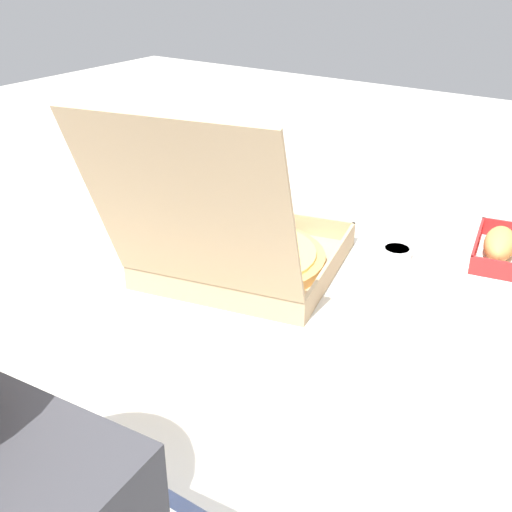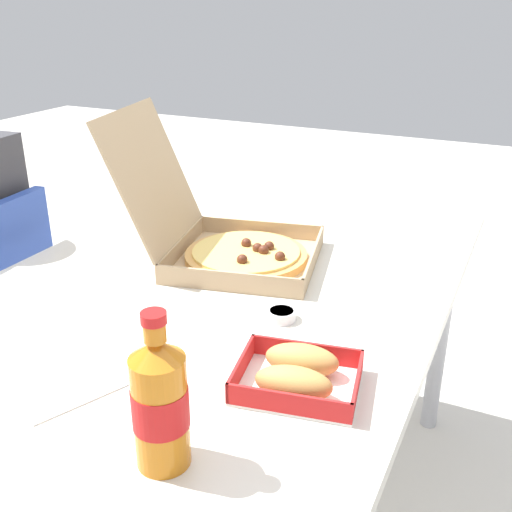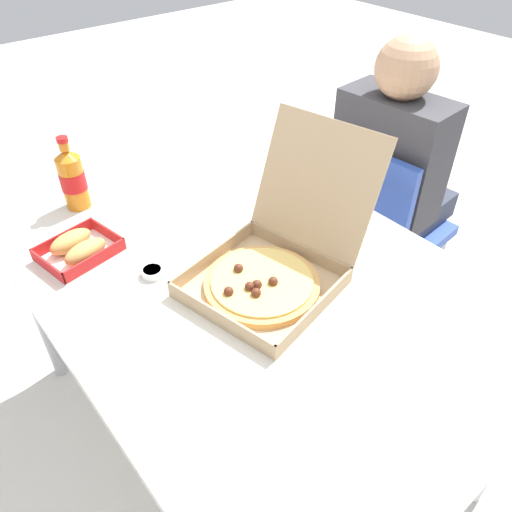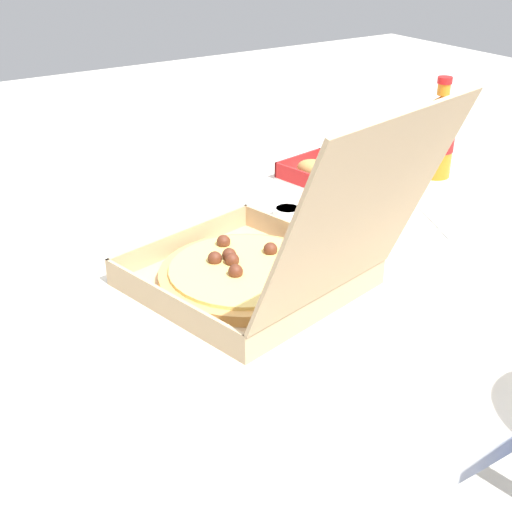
{
  "view_description": "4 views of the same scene",
  "coord_description": "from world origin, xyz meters",
  "px_view_note": "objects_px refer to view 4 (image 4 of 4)",
  "views": [
    {
      "loc": [
        -0.49,
        0.82,
        1.26
      ],
      "look_at": [
        0.06,
        0.01,
        0.76
      ],
      "focal_mm": 43.58,
      "sensor_mm": 36.0,
      "label": 1
    },
    {
      "loc": [
        -1.06,
        -0.58,
        1.29
      ],
      "look_at": [
        0.05,
        -0.05,
        0.76
      ],
      "focal_mm": 42.37,
      "sensor_mm": 36.0,
      "label": 2
    },
    {
      "loc": [
        0.77,
        -0.58,
        1.56
      ],
      "look_at": [
        0.04,
        0.01,
        0.79
      ],
      "focal_mm": 35.01,
      "sensor_mm": 36.0,
      "label": 3
    },
    {
      "loc": [
        0.61,
        0.83,
        1.28
      ],
      "look_at": [
        0.09,
        0.02,
        0.79
      ],
      "focal_mm": 48.43,
      "sensor_mm": 36.0,
      "label": 4
    }
  ],
  "objects_px": {
    "cola_bottle": "(438,135)",
    "dipping_sauce_cup": "(287,212)",
    "bread_side_box": "(329,171)",
    "paper_menu": "(484,219)",
    "pizza_box_open": "(263,265)"
  },
  "relations": [
    {
      "from": "pizza_box_open",
      "to": "cola_bottle",
      "type": "distance_m",
      "value": 0.67
    },
    {
      "from": "paper_menu",
      "to": "dipping_sauce_cup",
      "type": "bearing_deg",
      "value": -11.3
    },
    {
      "from": "pizza_box_open",
      "to": "cola_bottle",
      "type": "bearing_deg",
      "value": -159.79
    },
    {
      "from": "bread_side_box",
      "to": "cola_bottle",
      "type": "bearing_deg",
      "value": 156.61
    },
    {
      "from": "dipping_sauce_cup",
      "to": "pizza_box_open",
      "type": "bearing_deg",
      "value": 46.9
    },
    {
      "from": "cola_bottle",
      "to": "dipping_sauce_cup",
      "type": "relative_size",
      "value": 4.0
    },
    {
      "from": "bread_side_box",
      "to": "paper_menu",
      "type": "xyz_separation_m",
      "value": [
        -0.13,
        0.33,
        -0.02
      ]
    },
    {
      "from": "cola_bottle",
      "to": "pizza_box_open",
      "type": "bearing_deg",
      "value": 20.21
    },
    {
      "from": "pizza_box_open",
      "to": "dipping_sauce_cup",
      "type": "distance_m",
      "value": 0.3
    },
    {
      "from": "pizza_box_open",
      "to": "cola_bottle",
      "type": "xyz_separation_m",
      "value": [
        -0.62,
        -0.23,
        0.05
      ]
    },
    {
      "from": "pizza_box_open",
      "to": "paper_menu",
      "type": "bearing_deg",
      "value": 179.53
    },
    {
      "from": "pizza_box_open",
      "to": "bread_side_box",
      "type": "bearing_deg",
      "value": -140.29
    },
    {
      "from": "bread_side_box",
      "to": "dipping_sauce_cup",
      "type": "relative_size",
      "value": 3.82
    },
    {
      "from": "paper_menu",
      "to": "bread_side_box",
      "type": "bearing_deg",
      "value": -45.32
    },
    {
      "from": "bread_side_box",
      "to": "cola_bottle",
      "type": "relative_size",
      "value": 0.95
    }
  ]
}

